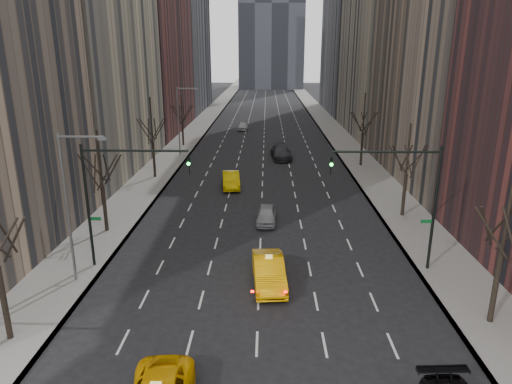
{
  "coord_description": "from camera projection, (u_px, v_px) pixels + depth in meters",
  "views": [
    {
      "loc": [
        0.39,
        -14.82,
        13.45
      ],
      "look_at": [
        -0.35,
        17.5,
        3.5
      ],
      "focal_mm": 32.0,
      "sensor_mm": 36.0,
      "label": 1
    }
  ],
  "objects": [
    {
      "name": "traffic_mast_left",
      "position": [
        113.0,
        186.0,
        28.18
      ],
      "size": [
        6.69,
        0.39,
        8.0
      ],
      "color": "black",
      "rests_on": "ground"
    },
    {
      "name": "taxi_sedan",
      "position": [
        269.0,
        271.0,
        27.35
      ],
      "size": [
        2.21,
        5.3,
        1.7
      ],
      "primitive_type": "imported",
      "rotation": [
        0.0,
        0.0,
        0.08
      ],
      "color": "#F5A605",
      "rests_on": "ground"
    },
    {
      "name": "tree_lw_c",
      "position": [
        153.0,
        142.0,
        49.69
      ],
      "size": [
        3.36,
        3.5,
        8.74
      ],
      "color": "black",
      "rests_on": "ground"
    },
    {
      "name": "streetlight_far",
      "position": [
        181.0,
        114.0,
        59.71
      ],
      "size": [
        2.83,
        0.22,
        9.0
      ],
      "color": "slate",
      "rests_on": "ground"
    },
    {
      "name": "sidewalk_right",
      "position": [
        330.0,
        127.0,
        84.72
      ],
      "size": [
        4.5,
        320.0,
        0.15
      ],
      "primitive_type": "cube",
      "color": "slate",
      "rests_on": "ground"
    },
    {
      "name": "tree_lw_b",
      "position": [
        103.0,
        186.0,
        34.5
      ],
      "size": [
        3.36,
        3.5,
        7.82
      ],
      "color": "black",
      "rests_on": "ground"
    },
    {
      "name": "traffic_mast_right",
      "position": [
        409.0,
        188.0,
        27.78
      ],
      "size": [
        6.69,
        0.39,
        8.0
      ],
      "color": "black",
      "rests_on": "ground"
    },
    {
      "name": "far_taxi",
      "position": [
        231.0,
        180.0,
        47.06
      ],
      "size": [
        2.21,
        5.03,
        1.61
      ],
      "primitive_type": "imported",
      "rotation": [
        0.0,
        0.0,
        0.11
      ],
      "color": "#DDB804",
      "rests_on": "ground"
    },
    {
      "name": "far_suv_grey",
      "position": [
        281.0,
        152.0,
        59.76
      ],
      "size": [
        2.96,
        6.07,
        1.7
      ],
      "primitive_type": "imported",
      "rotation": [
        0.0,
        0.0,
        0.1
      ],
      "color": "#2A292E",
      "rests_on": "ground"
    },
    {
      "name": "sidewalk_left",
      "position": [
        199.0,
        127.0,
        85.26
      ],
      "size": [
        4.5,
        320.0,
        0.15
      ],
      "primitive_type": "cube",
      "color": "slate",
      "rests_on": "ground"
    },
    {
      "name": "tree_lw_d",
      "position": [
        182.0,
        122.0,
        67.03
      ],
      "size": [
        3.36,
        3.5,
        7.36
      ],
      "color": "black",
      "rests_on": "ground"
    },
    {
      "name": "far_car_white",
      "position": [
        243.0,
        126.0,
        81.7
      ],
      "size": [
        1.71,
        4.18,
        1.42
      ],
      "primitive_type": "imported",
      "rotation": [
        0.0,
        0.0,
        -0.01
      ],
      "color": "silver",
      "rests_on": "ground"
    },
    {
      "name": "streetlight_near",
      "position": [
        71.0,
        194.0,
        26.27
      ],
      "size": [
        2.83,
        0.22,
        9.0
      ],
      "color": "slate",
      "rests_on": "ground"
    },
    {
      "name": "tree_rw_c",
      "position": [
        363.0,
        134.0,
        54.9
      ],
      "size": [
        3.36,
        3.5,
        8.74
      ],
      "color": "black",
      "rests_on": "ground"
    },
    {
      "name": "tree_rw_a",
      "position": [
        501.0,
        255.0,
        22.46
      ],
      "size": [
        3.36,
        3.5,
        8.28
      ],
      "color": "black",
      "rests_on": "ground"
    },
    {
      "name": "silver_sedan_ahead",
      "position": [
        266.0,
        215.0,
        37.36
      ],
      "size": [
        1.76,
        4.04,
        1.36
      ],
      "primitive_type": "imported",
      "rotation": [
        0.0,
        0.0,
        -0.04
      ],
      "color": "#979A9E",
      "rests_on": "ground"
    },
    {
      "name": "tree_rw_b",
      "position": [
        406.0,
        175.0,
        37.79
      ],
      "size": [
        3.36,
        3.5,
        7.82
      ],
      "color": "black",
      "rests_on": "ground"
    }
  ]
}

